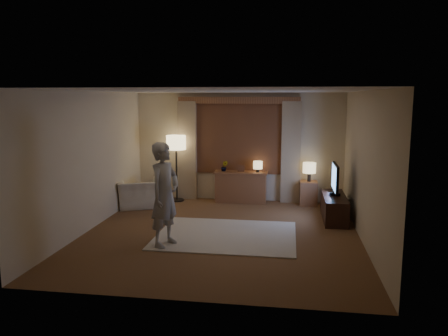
% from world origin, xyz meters
% --- Properties ---
extents(room, '(5.04, 5.54, 2.64)m').
position_xyz_m(room, '(0.00, 0.50, 1.33)').
color(room, brown).
rests_on(room, ground).
extents(rug, '(2.50, 2.00, 0.02)m').
position_xyz_m(rug, '(0.11, -0.12, 0.01)').
color(rug, beige).
rests_on(rug, floor).
extents(sideboard, '(1.20, 0.40, 0.70)m').
position_xyz_m(sideboard, '(0.09, 2.50, 0.35)').
color(sideboard, brown).
rests_on(sideboard, floor).
extents(picture_frame, '(0.16, 0.02, 0.20)m').
position_xyz_m(picture_frame, '(0.09, 2.50, 0.80)').
color(picture_frame, brown).
rests_on(picture_frame, sideboard).
extents(plant, '(0.17, 0.13, 0.30)m').
position_xyz_m(plant, '(-0.31, 2.50, 0.85)').
color(plant, '#999999').
rests_on(plant, sideboard).
extents(table_lamp_sideboard, '(0.22, 0.22, 0.30)m').
position_xyz_m(table_lamp_sideboard, '(0.49, 2.50, 0.90)').
color(table_lamp_sideboard, black).
rests_on(table_lamp_sideboard, sideboard).
extents(floor_lamp, '(0.46, 0.46, 1.59)m').
position_xyz_m(floor_lamp, '(-1.47, 2.40, 1.34)').
color(floor_lamp, black).
rests_on(floor_lamp, floor).
extents(armchair, '(1.25, 1.18, 0.64)m').
position_xyz_m(armchair, '(-2.15, 1.69, 0.32)').
color(armchair, beige).
rests_on(armchair, floor).
extents(side_table, '(0.40, 0.40, 0.56)m').
position_xyz_m(side_table, '(1.68, 2.45, 0.28)').
color(side_table, brown).
rests_on(side_table, floor).
extents(table_lamp_side, '(0.30, 0.30, 0.44)m').
position_xyz_m(table_lamp_side, '(1.68, 2.45, 0.87)').
color(table_lamp_side, black).
rests_on(table_lamp_side, side_table).
extents(tv_stand, '(0.45, 1.40, 0.50)m').
position_xyz_m(tv_stand, '(2.15, 1.28, 0.25)').
color(tv_stand, black).
rests_on(tv_stand, floor).
extents(tv, '(0.22, 0.91, 0.65)m').
position_xyz_m(tv, '(2.15, 1.28, 0.86)').
color(tv, black).
rests_on(tv, tv_stand).
extents(person, '(0.62, 0.74, 1.74)m').
position_xyz_m(person, '(-0.82, -0.82, 0.89)').
color(person, '#B5AFA7').
rests_on(person, rug).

